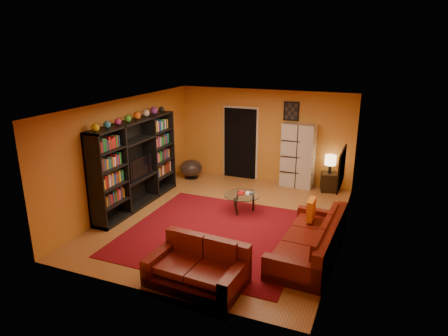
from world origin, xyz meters
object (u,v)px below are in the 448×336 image
at_px(storage_cabinet, 298,156).
at_px(bowl_chair, 191,168).
at_px(coffee_table, 242,196).
at_px(sofa, 313,242).
at_px(side_table, 329,182).
at_px(entertainment_unit, 136,164).
at_px(table_lamp, 330,161).
at_px(loveseat, 199,266).
at_px(tv, 137,167).

bearing_deg(storage_cabinet, bowl_chair, -166.03).
bearing_deg(coffee_table, bowl_chair, 141.39).
bearing_deg(sofa, storage_cabinet, 109.83).
bearing_deg(side_table, sofa, -86.33).
bearing_deg(side_table, entertainment_unit, -146.70).
bearing_deg(storage_cabinet, table_lamp, 2.13).
height_order(loveseat, storage_cabinet, storage_cabinet).
distance_m(loveseat, side_table, 5.34).
relative_size(coffee_table, side_table, 1.70).
xyz_separation_m(entertainment_unit, tv, (0.05, -0.02, -0.07)).
relative_size(bowl_chair, table_lamp, 1.34).
bearing_deg(table_lamp, side_table, 116.57).
distance_m(tv, storage_cabinet, 4.31).
xyz_separation_m(tv, bowl_chair, (0.23, 2.36, -0.68)).
bearing_deg(coffee_table, side_table, 52.42).
distance_m(entertainment_unit, side_table, 5.07).
bearing_deg(bowl_chair, entertainment_unit, -96.70).
bearing_deg(loveseat, coffee_table, 9.86).
xyz_separation_m(coffee_table, bowl_chair, (-2.23, 1.78, -0.10)).
distance_m(loveseat, table_lamp, 5.37).
relative_size(tv, coffee_table, 1.04).
distance_m(storage_cabinet, bowl_chair, 3.12).
height_order(side_table, table_lamp, table_lamp).
distance_m(sofa, loveseat, 2.24).
height_order(sofa, loveseat, same).
xyz_separation_m(side_table, table_lamp, (0.00, -0.00, 0.60)).
distance_m(bowl_chair, table_lamp, 3.97).
bearing_deg(bowl_chair, coffee_table, -38.61).
height_order(entertainment_unit, loveseat, entertainment_unit).
bearing_deg(sofa, entertainment_unit, 172.06).
height_order(tv, coffee_table, tv).
distance_m(tv, bowl_chair, 2.47).
bearing_deg(bowl_chair, side_table, 5.95).
distance_m(entertainment_unit, tv, 0.09).
distance_m(tv, table_lamp, 4.98).
xyz_separation_m(entertainment_unit, table_lamp, (4.19, 2.75, -0.20)).
bearing_deg(table_lamp, entertainment_unit, -146.70).
bearing_deg(tv, coffee_table, -76.66).
xyz_separation_m(storage_cabinet, table_lamp, (0.88, -0.05, -0.03)).
bearing_deg(bowl_chair, loveseat, -61.92).
xyz_separation_m(sofa, storage_cabinet, (-1.11, 3.65, 0.60)).
height_order(storage_cabinet, table_lamp, storage_cabinet).
bearing_deg(side_table, bowl_chair, -174.05).
bearing_deg(storage_cabinet, tv, -133.76).
distance_m(loveseat, bowl_chair, 5.39).
bearing_deg(tv, loveseat, -130.93).
bearing_deg(storage_cabinet, entertainment_unit, -134.38).
distance_m(entertainment_unit, storage_cabinet, 4.34).
bearing_deg(loveseat, bowl_chair, 32.01).
bearing_deg(loveseat, entertainment_unit, 53.28).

